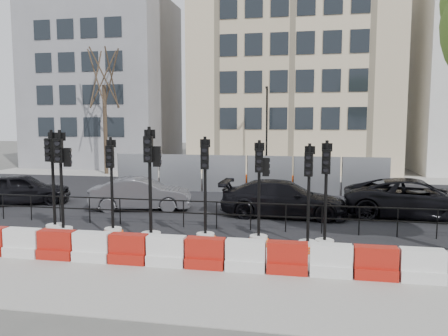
% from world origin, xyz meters
% --- Properties ---
extents(ground, '(120.00, 120.00, 0.00)m').
position_xyz_m(ground, '(0.00, 0.00, 0.00)').
color(ground, '#51514C').
rests_on(ground, ground).
extents(sidewalk_near, '(40.00, 6.00, 0.02)m').
position_xyz_m(sidewalk_near, '(0.00, -3.00, 0.01)').
color(sidewalk_near, gray).
rests_on(sidewalk_near, ground).
extents(road, '(40.00, 14.00, 0.03)m').
position_xyz_m(road, '(0.00, 7.00, 0.01)').
color(road, black).
rests_on(road, ground).
extents(sidewalk_far, '(40.00, 4.00, 0.02)m').
position_xyz_m(sidewalk_far, '(0.00, 16.00, 0.01)').
color(sidewalk_far, gray).
rests_on(sidewalk_far, ground).
extents(building_grey, '(11.00, 9.06, 14.00)m').
position_xyz_m(building_grey, '(-14.00, 21.99, 7.00)').
color(building_grey, gray).
rests_on(building_grey, ground).
extents(building_cream, '(15.00, 10.06, 18.00)m').
position_xyz_m(building_cream, '(2.00, 21.99, 9.00)').
color(building_cream, beige).
rests_on(building_cream, ground).
extents(kerb_railing, '(18.00, 0.04, 1.00)m').
position_xyz_m(kerb_railing, '(0.00, 1.20, 0.69)').
color(kerb_railing, black).
rests_on(kerb_railing, ground).
extents(heras_fencing, '(14.33, 1.72, 2.00)m').
position_xyz_m(heras_fencing, '(-0.01, 9.80, 0.68)').
color(heras_fencing, '#92949A').
rests_on(heras_fencing, ground).
extents(lamp_post_far, '(0.12, 0.56, 6.00)m').
position_xyz_m(lamp_post_far, '(0.50, 14.98, 3.22)').
color(lamp_post_far, black).
rests_on(lamp_post_far, ground).
extents(tree_bare_far, '(2.00, 2.00, 9.00)m').
position_xyz_m(tree_bare_far, '(-11.00, 15.50, 6.65)').
color(tree_bare_far, '#473828').
rests_on(tree_bare_far, ground).
extents(barrier_row, '(12.55, 0.50, 0.80)m').
position_xyz_m(barrier_row, '(-0.00, -2.80, 0.37)').
color(barrier_row, '#B60E14').
rests_on(barrier_row, ground).
extents(traffic_signal_a, '(0.69, 0.69, 3.51)m').
position_xyz_m(traffic_signal_a, '(-5.00, -0.78, 0.73)').
color(traffic_signal_a, silver).
rests_on(traffic_signal_a, ground).
extents(traffic_signal_b, '(0.69, 0.69, 3.52)m').
position_xyz_m(traffic_signal_b, '(-4.47, -1.13, 0.84)').
color(traffic_signal_b, silver).
rests_on(traffic_signal_b, ground).
extents(traffic_signal_c, '(0.65, 0.65, 3.29)m').
position_xyz_m(traffic_signal_c, '(-2.97, -0.77, 0.68)').
color(traffic_signal_c, silver).
rests_on(traffic_signal_c, ground).
extents(traffic_signal_d, '(0.71, 0.71, 3.63)m').
position_xyz_m(traffic_signal_d, '(-1.51, -1.24, 0.86)').
color(traffic_signal_d, silver).
rests_on(traffic_signal_d, ground).
extents(traffic_signal_e, '(0.66, 0.66, 3.33)m').
position_xyz_m(traffic_signal_e, '(0.08, -0.88, 0.69)').
color(traffic_signal_e, silver).
rests_on(traffic_signal_e, ground).
extents(traffic_signal_f, '(0.64, 0.64, 3.24)m').
position_xyz_m(traffic_signal_f, '(1.70, -0.82, 0.77)').
color(traffic_signal_f, silver).
rests_on(traffic_signal_f, ground).
extents(traffic_signal_g, '(0.62, 0.62, 3.17)m').
position_xyz_m(traffic_signal_g, '(3.12, -1.12, 0.66)').
color(traffic_signal_g, silver).
rests_on(traffic_signal_g, ground).
extents(traffic_signal_h, '(0.64, 0.64, 3.25)m').
position_xyz_m(traffic_signal_h, '(3.60, -0.92, 0.67)').
color(traffic_signal_h, silver).
rests_on(traffic_signal_h, ground).
extents(car_a, '(4.83, 5.46, 1.43)m').
position_xyz_m(car_a, '(-9.65, 4.08, 0.71)').
color(car_a, black).
rests_on(car_a, ground).
extents(car_b, '(3.17, 4.81, 1.39)m').
position_xyz_m(car_b, '(-3.83, 3.90, 0.69)').
color(car_b, '#444448').
rests_on(car_b, ground).
extents(car_c, '(2.25, 5.08, 1.45)m').
position_xyz_m(car_c, '(2.20, 3.71, 0.72)').
color(car_c, black).
rests_on(car_c, ground).
extents(car_d, '(3.32, 5.87, 1.53)m').
position_xyz_m(car_d, '(7.33, 4.48, 0.77)').
color(car_d, black).
rests_on(car_d, ground).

